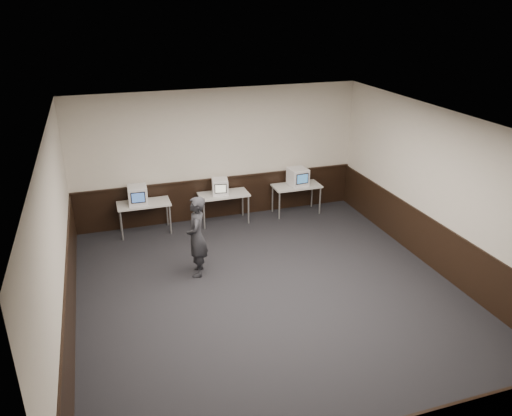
{
  "coord_description": "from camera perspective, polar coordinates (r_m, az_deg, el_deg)",
  "views": [
    {
      "loc": [
        -2.73,
        -7.3,
        5.08
      ],
      "look_at": [
        0.17,
        1.6,
        1.15
      ],
      "focal_mm": 35.0,
      "sensor_mm": 36.0,
      "label": 1
    }
  ],
  "objects": [
    {
      "name": "desk_center",
      "position": [
        12.06,
        -3.72,
        1.34
      ],
      "size": [
        1.2,
        0.6,
        0.75
      ],
      "color": "silver",
      "rests_on": "ground"
    },
    {
      "name": "wainscot_right",
      "position": [
        10.62,
        20.12,
        -4.27
      ],
      "size": [
        0.04,
        7.98,
        1.0
      ],
      "primitive_type": "cube",
      "color": "black",
      "rests_on": "right_wall"
    },
    {
      "name": "desk_right",
      "position": [
        12.63,
        4.65,
        2.31
      ],
      "size": [
        1.2,
        0.6,
        0.75
      ],
      "color": "silver",
      "rests_on": "ground"
    },
    {
      "name": "right_wall",
      "position": [
        10.2,
        21.03,
        1.26
      ],
      "size": [
        0.0,
        8.0,
        8.0
      ],
      "primitive_type": "plane",
      "rotation": [
        1.57,
        0.0,
        -1.57
      ],
      "color": "beige",
      "rests_on": "ground"
    },
    {
      "name": "emac_center",
      "position": [
        11.96,
        -4.14,
        2.46
      ],
      "size": [
        0.44,
        0.45,
        0.38
      ],
      "rotation": [
        0.0,
        0.0,
        -0.17
      ],
      "color": "white",
      "rests_on": "desk_center"
    },
    {
      "name": "floor",
      "position": [
        9.3,
        2.09,
        -10.34
      ],
      "size": [
        8.0,
        8.0,
        0.0
      ],
      "primitive_type": "plane",
      "color": "black",
      "rests_on": "ground"
    },
    {
      "name": "left_wall",
      "position": [
        8.12,
        -21.71,
        -4.34
      ],
      "size": [
        0.0,
        8.0,
        8.0
      ],
      "primitive_type": "plane",
      "rotation": [
        1.57,
        0.0,
        1.57
      ],
      "color": "beige",
      "rests_on": "ground"
    },
    {
      "name": "person",
      "position": [
        9.76,
        -6.78,
        -3.26
      ],
      "size": [
        0.54,
        0.68,
        1.64
      ],
      "primitive_type": "imported",
      "rotation": [
        0.0,
        0.0,
        -1.84
      ],
      "color": "#242429",
      "rests_on": "ground"
    },
    {
      "name": "wainscot_back",
      "position": [
        12.47,
        -4.14,
        1.18
      ],
      "size": [
        6.98,
        0.04,
        1.0
      ],
      "primitive_type": "cube",
      "color": "black",
      "rests_on": "back_wall"
    },
    {
      "name": "desk_left",
      "position": [
        11.78,
        -12.7,
        0.26
      ],
      "size": [
        1.2,
        0.6,
        0.75
      ],
      "color": "silver",
      "rests_on": "ground"
    },
    {
      "name": "front_wall",
      "position": [
        5.52,
        17.41,
        -17.6
      ],
      "size": [
        7.0,
        0.0,
        7.0
      ],
      "primitive_type": "plane",
      "rotation": [
        -1.57,
        0.0,
        0.0
      ],
      "color": "beige",
      "rests_on": "ground"
    },
    {
      "name": "back_wall",
      "position": [
        12.13,
        -4.31,
        6.05
      ],
      "size": [
        7.0,
        0.0,
        7.0
      ],
      "primitive_type": "plane",
      "rotation": [
        1.57,
        0.0,
        0.0
      ],
      "color": "beige",
      "rests_on": "ground"
    },
    {
      "name": "emac_left",
      "position": [
        11.65,
        -13.37,
        1.46
      ],
      "size": [
        0.45,
        0.48,
        0.43
      ],
      "rotation": [
        0.0,
        0.0,
        -0.05
      ],
      "color": "white",
      "rests_on": "desk_left"
    },
    {
      "name": "ceiling",
      "position": [
        8.01,
        2.41,
        9.19
      ],
      "size": [
        8.0,
        8.0,
        0.0
      ],
      "primitive_type": "plane",
      "rotation": [
        3.14,
        0.0,
        0.0
      ],
      "color": "white",
      "rests_on": "back_wall"
    },
    {
      "name": "wainscot_rail",
      "position": [
        12.27,
        -4.19,
        3.4
      ],
      "size": [
        6.98,
        0.06,
        0.04
      ],
      "primitive_type": "cube",
      "color": "black",
      "rests_on": "wainscot_back"
    },
    {
      "name": "emac_right",
      "position": [
        12.54,
        4.81,
        3.57
      ],
      "size": [
        0.48,
        0.51,
        0.44
      ],
      "rotation": [
        0.0,
        0.0,
        0.1
      ],
      "color": "white",
      "rests_on": "desk_right"
    },
    {
      "name": "wainscot_left",
      "position": [
        8.65,
        -20.51,
        -10.84
      ],
      "size": [
        0.04,
        7.98,
        1.0
      ],
      "primitive_type": "cube",
      "color": "black",
      "rests_on": "left_wall"
    }
  ]
}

